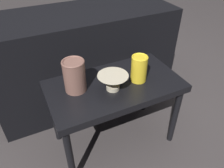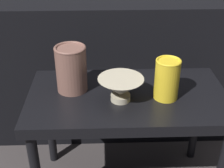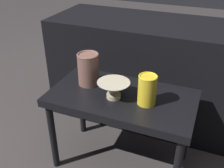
# 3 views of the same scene
# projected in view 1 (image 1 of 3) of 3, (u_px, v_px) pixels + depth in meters

# --- Properties ---
(ground_plane) EXTENTS (8.00, 8.00, 0.00)m
(ground_plane) POSITION_uv_depth(u_px,v_px,m) (114.00, 138.00, 1.45)
(ground_plane) COLOR #383333
(table) EXTENTS (0.73, 0.40, 0.46)m
(table) POSITION_uv_depth(u_px,v_px,m) (115.00, 92.00, 1.21)
(table) COLOR black
(table) RESTS_ON ground_plane
(couch_backdrop) EXTENTS (1.28, 0.50, 0.69)m
(couch_backdrop) POSITION_uv_depth(u_px,v_px,m) (84.00, 58.00, 1.61)
(couch_backdrop) COLOR black
(couch_backdrop) RESTS_ON ground_plane
(bowl) EXTENTS (0.16, 0.16, 0.09)m
(bowl) POSITION_uv_depth(u_px,v_px,m) (113.00, 81.00, 1.11)
(bowl) COLOR #B2A88E
(bowl) RESTS_ON table
(vase_textured_left) EXTENTS (0.11, 0.11, 0.17)m
(vase_textured_left) POSITION_uv_depth(u_px,v_px,m) (74.00, 75.00, 1.08)
(vase_textured_left) COLOR brown
(vase_textured_left) RESTS_ON table
(vase_colorful_right) EXTENTS (0.09, 0.09, 0.15)m
(vase_colorful_right) POSITION_uv_depth(u_px,v_px,m) (139.00, 68.00, 1.16)
(vase_colorful_right) COLOR gold
(vase_colorful_right) RESTS_ON table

